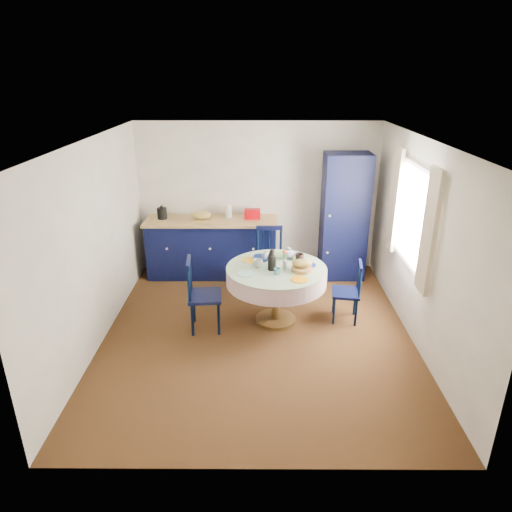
{
  "coord_description": "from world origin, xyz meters",
  "views": [
    {
      "loc": [
        0.0,
        -5.24,
        3.22
      ],
      "look_at": [
        -0.02,
        0.2,
        1.02
      ],
      "focal_mm": 32.0,
      "sensor_mm": 36.0,
      "label": 1
    }
  ],
  "objects_px": {
    "kitchen_counter": "(212,247)",
    "chair_left": "(202,294)",
    "chair_right": "(349,291)",
    "mug_a": "(258,263)",
    "mug_b": "(277,271)",
    "mug_d": "(265,255)",
    "dining_table": "(277,276)",
    "pantry_cabinet": "(344,217)",
    "mug_c": "(300,257)",
    "chair_far": "(269,259)",
    "cobalt_bowl": "(262,259)"
  },
  "relations": [
    {
      "from": "mug_b",
      "to": "mug_c",
      "type": "bearing_deg",
      "value": 55.3
    },
    {
      "from": "mug_b",
      "to": "cobalt_bowl",
      "type": "distance_m",
      "value": 0.5
    },
    {
      "from": "dining_table",
      "to": "mug_d",
      "type": "relative_size",
      "value": 12.17
    },
    {
      "from": "mug_a",
      "to": "mug_b",
      "type": "height_order",
      "value": "mug_a"
    },
    {
      "from": "chair_far",
      "to": "mug_d",
      "type": "distance_m",
      "value": 0.78
    },
    {
      "from": "chair_right",
      "to": "mug_c",
      "type": "xyz_separation_m",
      "value": [
        -0.67,
        0.2,
        0.42
      ]
    },
    {
      "from": "pantry_cabinet",
      "to": "chair_far",
      "type": "relative_size",
      "value": 2.04
    },
    {
      "from": "cobalt_bowl",
      "to": "chair_right",
      "type": "bearing_deg",
      "value": -9.04
    },
    {
      "from": "mug_a",
      "to": "mug_b",
      "type": "xyz_separation_m",
      "value": [
        0.25,
        -0.24,
        -0.01
      ]
    },
    {
      "from": "chair_far",
      "to": "cobalt_bowl",
      "type": "height_order",
      "value": "chair_far"
    },
    {
      "from": "dining_table",
      "to": "mug_a",
      "type": "height_order",
      "value": "dining_table"
    },
    {
      "from": "mug_b",
      "to": "mug_d",
      "type": "height_order",
      "value": "mug_d"
    },
    {
      "from": "kitchen_counter",
      "to": "chair_far",
      "type": "height_order",
      "value": "kitchen_counter"
    },
    {
      "from": "dining_table",
      "to": "chair_far",
      "type": "distance_m",
      "value": 1.02
    },
    {
      "from": "dining_table",
      "to": "chair_far",
      "type": "xyz_separation_m",
      "value": [
        -0.08,
        1.0,
        -0.17
      ]
    },
    {
      "from": "chair_left",
      "to": "chair_far",
      "type": "bearing_deg",
      "value": -42.45
    },
    {
      "from": "mug_c",
      "to": "mug_d",
      "type": "xyz_separation_m",
      "value": [
        -0.48,
        0.06,
        0.0
      ]
    },
    {
      "from": "chair_left",
      "to": "mug_b",
      "type": "distance_m",
      "value": 1.05
    },
    {
      "from": "mug_a",
      "to": "dining_table",
      "type": "bearing_deg",
      "value": -5.42
    },
    {
      "from": "mug_a",
      "to": "mug_c",
      "type": "height_order",
      "value": "mug_a"
    },
    {
      "from": "cobalt_bowl",
      "to": "mug_c",
      "type": "bearing_deg",
      "value": 1.3
    },
    {
      "from": "kitchen_counter",
      "to": "mug_c",
      "type": "relative_size",
      "value": 18.4
    },
    {
      "from": "pantry_cabinet",
      "to": "chair_right",
      "type": "xyz_separation_m",
      "value": [
        -0.16,
        -1.5,
        -0.59
      ]
    },
    {
      "from": "pantry_cabinet",
      "to": "cobalt_bowl",
      "type": "xyz_separation_m",
      "value": [
        -1.34,
        -1.31,
        -0.19
      ]
    },
    {
      "from": "chair_far",
      "to": "mug_a",
      "type": "height_order",
      "value": "chair_far"
    },
    {
      "from": "chair_left",
      "to": "chair_right",
      "type": "relative_size",
      "value": 1.17
    },
    {
      "from": "mug_a",
      "to": "pantry_cabinet",
      "type": "bearing_deg",
      "value": 47.45
    },
    {
      "from": "chair_right",
      "to": "chair_left",
      "type": "bearing_deg",
      "value": -75.2
    },
    {
      "from": "pantry_cabinet",
      "to": "chair_left",
      "type": "bearing_deg",
      "value": -141.41
    },
    {
      "from": "chair_right",
      "to": "chair_far",
      "type": "bearing_deg",
      "value": -123.69
    },
    {
      "from": "mug_c",
      "to": "cobalt_bowl",
      "type": "distance_m",
      "value": 0.52
    },
    {
      "from": "mug_d",
      "to": "mug_b",
      "type": "bearing_deg",
      "value": -73.85
    },
    {
      "from": "kitchen_counter",
      "to": "chair_left",
      "type": "distance_m",
      "value": 1.79
    },
    {
      "from": "chair_left",
      "to": "chair_far",
      "type": "height_order",
      "value": "chair_far"
    },
    {
      "from": "pantry_cabinet",
      "to": "dining_table",
      "type": "distance_m",
      "value": 1.96
    },
    {
      "from": "dining_table",
      "to": "cobalt_bowl",
      "type": "distance_m",
      "value": 0.35
    },
    {
      "from": "mug_b",
      "to": "pantry_cabinet",
      "type": "bearing_deg",
      "value": 56.93
    },
    {
      "from": "dining_table",
      "to": "mug_b",
      "type": "height_order",
      "value": "dining_table"
    },
    {
      "from": "chair_right",
      "to": "mug_b",
      "type": "height_order",
      "value": "mug_b"
    },
    {
      "from": "chair_left",
      "to": "chair_right",
      "type": "bearing_deg",
      "value": -87.98
    },
    {
      "from": "mug_a",
      "to": "chair_far",
      "type": "bearing_deg",
      "value": 79.78
    },
    {
      "from": "mug_d",
      "to": "chair_right",
      "type": "bearing_deg",
      "value": -12.65
    },
    {
      "from": "cobalt_bowl",
      "to": "mug_b",
      "type": "bearing_deg",
      "value": -67.51
    },
    {
      "from": "chair_far",
      "to": "mug_a",
      "type": "bearing_deg",
      "value": -100.46
    },
    {
      "from": "kitchen_counter",
      "to": "mug_d",
      "type": "distance_m",
      "value": 1.6
    },
    {
      "from": "pantry_cabinet",
      "to": "chair_right",
      "type": "bearing_deg",
      "value": -96.47
    },
    {
      "from": "chair_right",
      "to": "mug_a",
      "type": "xyz_separation_m",
      "value": [
        -1.24,
        -0.03,
        0.43
      ]
    },
    {
      "from": "chair_far",
      "to": "mug_b",
      "type": "relative_size",
      "value": 11.31
    },
    {
      "from": "kitchen_counter",
      "to": "chair_left",
      "type": "bearing_deg",
      "value": -88.87
    },
    {
      "from": "chair_right",
      "to": "kitchen_counter",
      "type": "bearing_deg",
      "value": -119.59
    }
  ]
}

